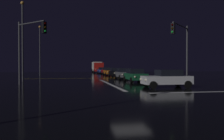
% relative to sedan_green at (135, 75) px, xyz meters
% --- Properties ---
extents(ground, '(120.00, 120.00, 0.10)m').
position_rel_sedan_green_xyz_m(ground, '(-3.46, -10.82, -0.85)').
color(ground, black).
extents(stop_line_north, '(0.35, 14.86, 0.01)m').
position_rel_sedan_green_xyz_m(stop_line_north, '(-3.46, -2.16, -0.80)').
color(stop_line_north, white).
rests_on(stop_line_north, ground).
extents(centre_line_ns, '(22.00, 0.15, 0.01)m').
position_rel_sedan_green_xyz_m(centre_line_ns, '(-3.46, 9.44, -0.80)').
color(centre_line_ns, yellow).
rests_on(centre_line_ns, ground).
extents(sedan_green, '(2.02, 4.33, 1.57)m').
position_rel_sedan_green_xyz_m(sedan_green, '(0.00, 0.00, 0.00)').
color(sedan_green, '#14512D').
rests_on(sedan_green, ground).
extents(sedan_gray, '(2.02, 4.33, 1.57)m').
position_rel_sedan_green_xyz_m(sedan_gray, '(0.16, 6.68, 0.00)').
color(sedan_gray, slate).
rests_on(sedan_gray, ground).
extents(sedan_black, '(2.02, 4.33, 1.57)m').
position_rel_sedan_green_xyz_m(sedan_black, '(0.28, 13.09, 0.00)').
color(sedan_black, black).
rests_on(sedan_black, ground).
extents(sedan_orange, '(2.02, 4.33, 1.57)m').
position_rel_sedan_green_xyz_m(sedan_orange, '(0.22, 19.87, 0.00)').
color(sedan_orange, '#C66014').
rests_on(sedan_orange, ground).
extents(sedan_red, '(2.02, 4.33, 1.57)m').
position_rel_sedan_green_xyz_m(sedan_red, '(0.52, 25.70, 0.00)').
color(sedan_red, maroon).
rests_on(sedan_red, ground).
extents(sedan_blue, '(2.02, 4.33, 1.57)m').
position_rel_sedan_green_xyz_m(sedan_blue, '(0.29, 31.54, 0.00)').
color(sedan_blue, navy).
rests_on(sedan_blue, ground).
extents(box_truck, '(2.68, 8.28, 3.08)m').
position_rel_sedan_green_xyz_m(box_truck, '(-0.01, 38.35, 0.91)').
color(box_truck, red).
rests_on(box_truck, ground).
extents(sedan_white_crossing, '(4.33, 2.02, 1.57)m').
position_rel_sedan_green_xyz_m(sedan_white_crossing, '(0.81, -7.11, 0.00)').
color(sedan_white_crossing, silver).
rests_on(sedan_white_crossing, ground).
extents(traffic_signal_ne, '(3.58, 3.58, 6.46)m').
position_rel_sedan_green_xyz_m(traffic_signal_ne, '(4.22, -3.14, 3.68)').
color(traffic_signal_ne, '#4C4C51').
rests_on(traffic_signal_ne, ground).
extents(traffic_signal_nw, '(3.01, 3.01, 6.29)m').
position_rel_sedan_green_xyz_m(traffic_signal_nw, '(-11.37, -2.91, 3.52)').
color(traffic_signal_nw, '#4C4C51').
rests_on(traffic_signal_nw, ground).
extents(streetlamp_left_far, '(0.44, 0.44, 9.56)m').
position_rel_sedan_green_xyz_m(streetlamp_left_far, '(-13.22, 19.44, 4.68)').
color(streetlamp_left_far, '#424247').
rests_on(streetlamp_left_far, ground).
extents(streetlamp_left_near, '(0.44, 0.44, 9.75)m').
position_rel_sedan_green_xyz_m(streetlamp_left_near, '(-13.22, 3.44, 4.78)').
color(streetlamp_left_near, '#424247').
rests_on(streetlamp_left_near, ground).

